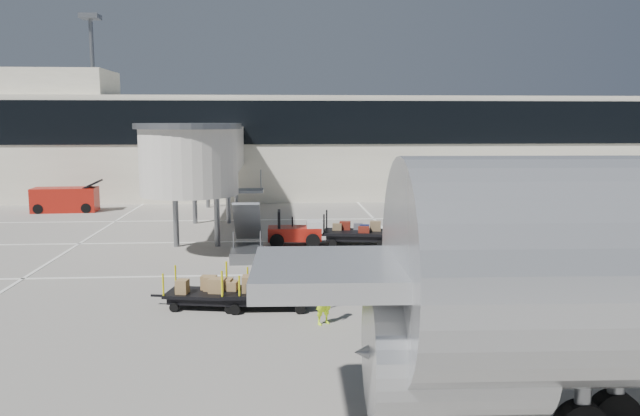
% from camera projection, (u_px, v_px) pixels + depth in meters
% --- Properties ---
extents(ground, '(140.00, 140.00, 0.00)m').
position_uv_depth(ground, '(279.00, 288.00, 23.06)').
color(ground, '#9E978D').
rests_on(ground, ground).
extents(lane_markings, '(40.00, 30.00, 0.02)m').
position_uv_depth(lane_markings, '(266.00, 240.00, 32.24)').
color(lane_markings, white).
rests_on(lane_markings, ground).
extents(terminal, '(64.00, 12.11, 15.20)m').
position_uv_depth(terminal, '(274.00, 145.00, 52.05)').
color(terminal, '#EDE7CC').
rests_on(terminal, ground).
extents(jet_bridge, '(5.70, 20.40, 6.03)m').
position_uv_depth(jet_bridge, '(206.00, 155.00, 34.32)').
color(jet_bridge, beige).
rests_on(jet_bridge, ground).
extents(baggage_tug, '(2.68, 1.72, 1.74)m').
position_uv_depth(baggage_tug, '(296.00, 233.00, 30.85)').
color(baggage_tug, '#9C160E').
rests_on(baggage_tug, ground).
extents(suitcase_cart, '(4.21, 2.21, 1.62)m').
position_uv_depth(suitcase_cart, '(358.00, 233.00, 31.06)').
color(suitcase_cart, black).
rests_on(suitcase_cart, ground).
extents(box_cart_near, '(3.68, 1.56, 1.44)m').
position_uv_depth(box_cart_near, '(271.00, 292.00, 20.49)').
color(box_cart_near, black).
rests_on(box_cart_near, ground).
extents(box_cart_far, '(3.29, 1.75, 1.26)m').
position_uv_depth(box_cart_far, '(207.00, 293.00, 20.58)').
color(box_cart_far, black).
rests_on(box_cart_far, ground).
extents(ground_worker, '(0.67, 0.61, 1.54)m').
position_uv_depth(ground_worker, '(324.00, 299.00, 18.87)').
color(ground_worker, '#C7FF1A').
rests_on(ground_worker, ground).
extents(minivan, '(2.76, 4.84, 1.72)m').
position_uv_depth(minivan, '(430.00, 203.00, 38.79)').
color(minivan, silver).
rests_on(minivan, ground).
extents(belt_loader, '(4.56, 2.03, 2.15)m').
position_uv_depth(belt_loader, '(66.00, 200.00, 42.24)').
color(belt_loader, '#9C160E').
rests_on(belt_loader, ground).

